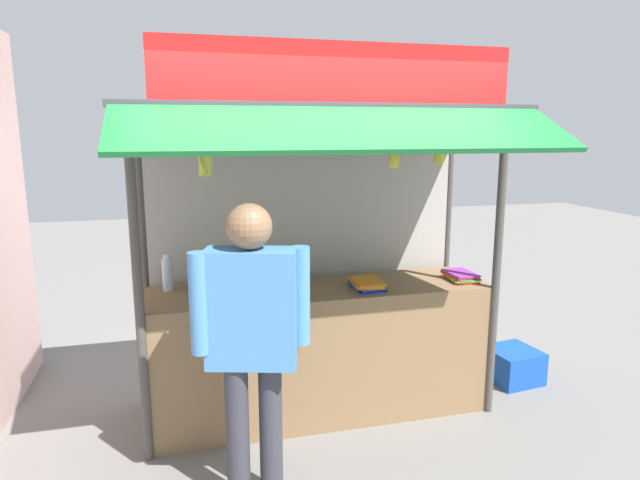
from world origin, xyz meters
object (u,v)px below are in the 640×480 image
at_px(water_bottle_front_left, 297,270).
at_px(water_bottle_left, 250,265).
at_px(magazine_stack_right, 461,276).
at_px(banana_bunch_rightmost, 205,162).
at_px(banana_bunch_leftmost, 394,158).
at_px(magazine_stack_back_right, 367,285).
at_px(plastic_crate, 512,365).
at_px(water_bottle_mid_right, 167,274).
at_px(vendor_person, 252,328).
at_px(banana_bunch_inner_left, 439,152).
at_px(water_bottle_mid_left, 267,272).

bearing_deg(water_bottle_front_left, water_bottle_left, 161.13).
relative_size(magazine_stack_right, banana_bunch_rightmost, 0.99).
bearing_deg(banana_bunch_leftmost, magazine_stack_right, 26.23).
relative_size(magazine_stack_back_right, plastic_crate, 0.78).
xyz_separation_m(magazine_stack_right, plastic_crate, (0.62, 0.16, -0.86)).
bearing_deg(water_bottle_left, banana_bunch_leftmost, -39.04).
xyz_separation_m(water_bottle_mid_right, vendor_person, (0.45, -1.08, -0.06)).
xyz_separation_m(water_bottle_mid_right, plastic_crate, (2.76, -0.12, -0.95)).
bearing_deg(magazine_stack_back_right, plastic_crate, 8.44).
relative_size(water_bottle_mid_right, banana_bunch_inner_left, 1.04).
bearing_deg(plastic_crate, water_bottle_mid_right, 177.43).
distance_m(water_bottle_mid_left, banana_bunch_rightmost, 1.07).
height_order(magazine_stack_right, vendor_person, vendor_person).
distance_m(magazine_stack_back_right, magazine_stack_right, 0.77).
bearing_deg(vendor_person, water_bottle_mid_left, -87.98).
bearing_deg(water_bottle_front_left, magazine_stack_right, -10.31).
height_order(banana_bunch_inner_left, banana_bunch_rightmost, same).
bearing_deg(water_bottle_mid_left, magazine_stack_back_right, -18.97).
bearing_deg(plastic_crate, water_bottle_left, 175.32).
distance_m(water_bottle_mid_right, banana_bunch_leftmost, 1.77).
xyz_separation_m(water_bottle_mid_right, banana_bunch_leftmost, (1.44, -0.63, 0.82)).
xyz_separation_m(magazine_stack_back_right, magazine_stack_right, (0.77, 0.05, -0.00)).
bearing_deg(magazine_stack_right, banana_bunch_inner_left, -138.84).
xyz_separation_m(water_bottle_mid_left, plastic_crate, (2.06, -0.03, -0.94)).
distance_m(water_bottle_front_left, water_bottle_left, 0.35).
relative_size(magazine_stack_back_right, banana_bunch_inner_left, 1.21).
xyz_separation_m(vendor_person, plastic_crate, (2.31, 0.96, -0.89)).
height_order(water_bottle_left, vendor_person, vendor_person).
bearing_deg(banana_bunch_inner_left, vendor_person, -160.78).
bearing_deg(magazine_stack_back_right, water_bottle_mid_right, 166.54).
relative_size(water_bottle_mid_left, magazine_stack_back_right, 0.81).
bearing_deg(plastic_crate, vendor_person, -157.48).
bearing_deg(banana_bunch_rightmost, banana_bunch_inner_left, -0.04).
height_order(water_bottle_mid_right, magazine_stack_back_right, water_bottle_mid_right).
xyz_separation_m(water_bottle_front_left, water_bottle_left, (-0.33, 0.11, 0.03)).
height_order(magazine_stack_right, banana_bunch_inner_left, banana_bunch_inner_left).
bearing_deg(water_bottle_left, vendor_person, -97.23).
bearing_deg(vendor_person, water_bottle_left, -81.17).
bearing_deg(banana_bunch_leftmost, plastic_crate, 20.93).
bearing_deg(vendor_person, banana_bunch_leftmost, -139.35).
distance_m(water_bottle_front_left, water_bottle_mid_right, 0.93).
xyz_separation_m(banana_bunch_rightmost, plastic_crate, (2.50, 0.51, -1.76)).
height_order(water_bottle_front_left, banana_bunch_leftmost, banana_bunch_leftmost).
bearing_deg(water_bottle_mid_left, banana_bunch_leftmost, -35.83).
distance_m(water_bottle_left, vendor_person, 1.15).
xyz_separation_m(magazine_stack_back_right, vendor_person, (-0.93, -0.75, 0.03)).
height_order(magazine_stack_back_right, plastic_crate, magazine_stack_back_right).
relative_size(water_bottle_left, vendor_person, 0.17).
bearing_deg(water_bottle_left, banana_bunch_inner_left, -30.67).
xyz_separation_m(water_bottle_front_left, vendor_person, (-0.47, -1.02, -0.04)).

